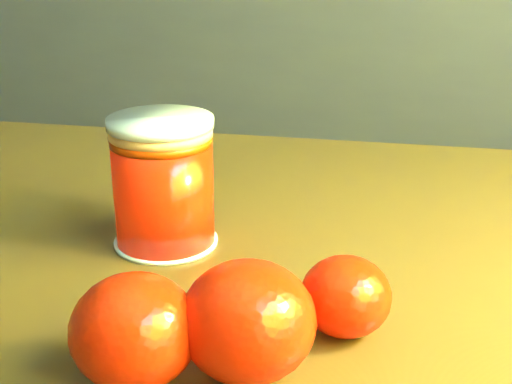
% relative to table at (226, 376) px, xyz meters
% --- Properties ---
extents(kitchen_counter, '(3.15, 0.60, 0.90)m').
position_rel_table_xyz_m(kitchen_counter, '(-0.98, 1.28, -0.19)').
color(kitchen_counter, '#4C4A4F').
rests_on(kitchen_counter, ground).
extents(table, '(1.09, 0.85, 0.73)m').
position_rel_table_xyz_m(table, '(0.00, 0.00, 0.00)').
color(table, '#583D16').
rests_on(table, ground).
extents(juice_glass, '(0.08, 0.08, 0.10)m').
position_rel_table_xyz_m(juice_glass, '(-0.06, 0.03, 0.14)').
color(juice_glass, '#FB1E05').
rests_on(juice_glass, table).
extents(orange_front, '(0.09, 0.09, 0.07)m').
position_rel_table_xyz_m(orange_front, '(0.06, -0.11, 0.13)').
color(orange_front, red).
rests_on(orange_front, table).
extents(orange_back, '(0.07, 0.07, 0.05)m').
position_rel_table_xyz_m(orange_back, '(0.10, -0.05, 0.12)').
color(orange_back, red).
rests_on(orange_back, table).
extents(orange_extra, '(0.09, 0.09, 0.06)m').
position_rel_table_xyz_m(orange_extra, '(0.01, -0.14, 0.13)').
color(orange_extra, red).
rests_on(orange_extra, table).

